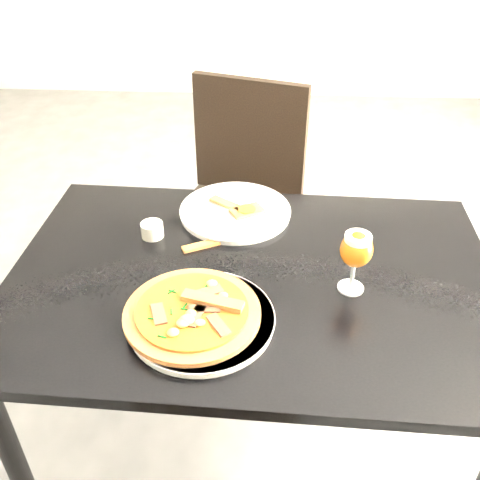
# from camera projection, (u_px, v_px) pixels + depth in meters

# --- Properties ---
(ground) EXTENTS (6.00, 6.00, 0.00)m
(ground) POSITION_uv_depth(u_px,v_px,m) (218.00, 375.00, 2.01)
(ground) COLOR #525254
(ground) RESTS_ON ground
(dining_table) EXTENTS (1.22, 0.83, 0.75)m
(dining_table) POSITION_uv_depth(u_px,v_px,m) (252.00, 302.00, 1.37)
(dining_table) COLOR black
(dining_table) RESTS_ON ground
(chair_far) EXTENTS (0.56, 0.56, 0.97)m
(chair_far) POSITION_uv_depth(u_px,v_px,m) (237.00, 205.00, 1.99)
(chair_far) COLOR black
(chair_far) RESTS_ON ground
(plate_main) EXTENTS (0.42, 0.42, 0.02)m
(plate_main) POSITION_uv_depth(u_px,v_px,m) (202.00, 319.00, 1.17)
(plate_main) COLOR white
(plate_main) RESTS_ON dining_table
(pizza) EXTENTS (0.30, 0.30, 0.03)m
(pizza) POSITION_uv_depth(u_px,v_px,m) (193.00, 312.00, 1.16)
(pizza) COLOR brown
(pizza) RESTS_ON plate_main
(plate_second) EXTENTS (0.41, 0.41, 0.02)m
(plate_second) POSITION_uv_depth(u_px,v_px,m) (235.00, 211.00, 1.54)
(plate_second) COLOR white
(plate_second) RESTS_ON dining_table
(crust_scraps) EXTENTS (0.17, 0.12, 0.01)m
(crust_scraps) POSITION_uv_depth(u_px,v_px,m) (240.00, 208.00, 1.52)
(crust_scraps) COLOR brown
(crust_scraps) RESTS_ON plate_second
(loose_crust) EXTENTS (0.10, 0.07, 0.01)m
(loose_crust) POSITION_uv_depth(u_px,v_px,m) (202.00, 245.00, 1.41)
(loose_crust) COLOR brown
(loose_crust) RESTS_ON dining_table
(sauce_cup) EXTENTS (0.06, 0.06, 0.04)m
(sauce_cup) POSITION_uv_depth(u_px,v_px,m) (152.00, 229.00, 1.44)
(sauce_cup) COLOR beige
(sauce_cup) RESTS_ON dining_table
(beer_glass) EXTENTS (0.08, 0.08, 0.16)m
(beer_glass) POSITION_uv_depth(u_px,v_px,m) (356.00, 250.00, 1.21)
(beer_glass) COLOR silver
(beer_glass) RESTS_ON dining_table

